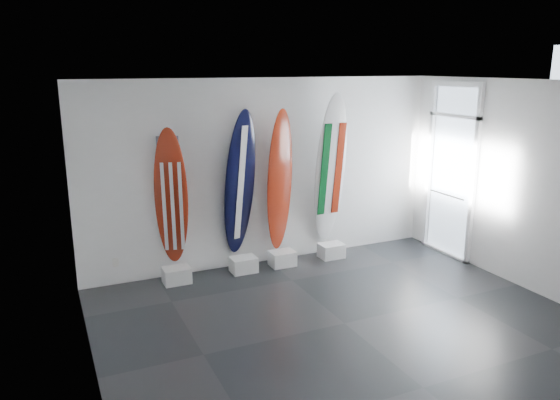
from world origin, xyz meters
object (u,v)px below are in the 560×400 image
surfboard_italy (330,169)px  surfboard_usa (171,198)px  surfboard_navy (240,184)px  surfboard_swiss (280,181)px

surfboard_italy → surfboard_usa: bearing=176.8°
surfboard_navy → surfboard_swiss: 0.68m
surfboard_usa → surfboard_navy: 1.08m
surfboard_usa → surfboard_swiss: size_ratio=0.93×
surfboard_usa → surfboard_italy: (2.67, 0.00, 0.21)m
surfboard_swiss → surfboard_italy: bearing=-17.8°
surfboard_usa → surfboard_navy: bearing=15.4°
surfboard_navy → surfboard_italy: size_ratio=0.92×
surfboard_navy → surfboard_swiss: bearing=-11.7°
surfboard_swiss → surfboard_italy: surfboard_italy is taller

